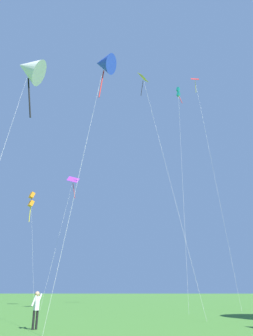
{
  "coord_description": "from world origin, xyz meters",
  "views": [
    {
      "loc": [
        -2.34,
        -4.02,
        1.73
      ],
      "look_at": [
        -2.89,
        26.1,
        12.84
      ],
      "focal_mm": 35.54,
      "sensor_mm": 36.0,
      "label": 1
    }
  ],
  "objects_px": {
    "kite_white_distant": "(29,69)",
    "kite_orange_box": "(31,200)",
    "kite_teal_box": "(178,94)",
    "kite_blue_delta": "(104,64)",
    "kite_yellow_diamond": "(145,90)",
    "kite_red_high": "(198,96)",
    "kite_purple_streamer": "(73,185)",
    "person_near_tree": "(36,306)"
  },
  "relations": [
    {
      "from": "kite_blue_delta",
      "to": "kite_red_high",
      "type": "bearing_deg",
      "value": 58.83
    },
    {
      "from": "kite_yellow_diamond",
      "to": "kite_red_high",
      "type": "bearing_deg",
      "value": 52.95
    },
    {
      "from": "kite_yellow_diamond",
      "to": "person_near_tree",
      "type": "height_order",
      "value": "kite_yellow_diamond"
    },
    {
      "from": "kite_orange_box",
      "to": "kite_yellow_diamond",
      "type": "relative_size",
      "value": 0.7
    },
    {
      "from": "kite_purple_streamer",
      "to": "kite_white_distant",
      "type": "distance_m",
      "value": 20.26
    },
    {
      "from": "kite_purple_streamer",
      "to": "person_near_tree",
      "type": "distance_m",
      "value": 25.9
    },
    {
      "from": "kite_red_high",
      "to": "kite_teal_box",
      "type": "relative_size",
      "value": 1.03
    },
    {
      "from": "kite_teal_box",
      "to": "person_near_tree",
      "type": "distance_m",
      "value": 34.63
    },
    {
      "from": "kite_red_high",
      "to": "kite_teal_box",
      "type": "xyz_separation_m",
      "value": [
        -2.24,
        1.55,
        1.33
      ]
    },
    {
      "from": "kite_white_distant",
      "to": "kite_orange_box",
      "type": "bearing_deg",
      "value": 105.4
    },
    {
      "from": "kite_orange_box",
      "to": "kite_teal_box",
      "type": "distance_m",
      "value": 25.49
    },
    {
      "from": "kite_yellow_diamond",
      "to": "kite_orange_box",
      "type": "bearing_deg",
      "value": 129.72
    },
    {
      "from": "kite_orange_box",
      "to": "kite_red_high",
      "type": "height_order",
      "value": "kite_red_high"
    },
    {
      "from": "kite_yellow_diamond",
      "to": "kite_teal_box",
      "type": "xyz_separation_m",
      "value": [
        4.9,
        11.02,
        6.56
      ]
    },
    {
      "from": "kite_orange_box",
      "to": "kite_blue_delta",
      "type": "relative_size",
      "value": 0.86
    },
    {
      "from": "kite_yellow_diamond",
      "to": "person_near_tree",
      "type": "xyz_separation_m",
      "value": [
        -5.94,
        -10.05,
        -18.7
      ]
    },
    {
      "from": "kite_red_high",
      "to": "kite_blue_delta",
      "type": "xyz_separation_m",
      "value": [
        -10.4,
        -17.2,
        -8.21
      ]
    },
    {
      "from": "kite_white_distant",
      "to": "person_near_tree",
      "type": "distance_m",
      "value": 15.54
    },
    {
      "from": "kite_red_high",
      "to": "kite_purple_streamer",
      "type": "bearing_deg",
      "value": 170.28
    },
    {
      "from": "kite_purple_streamer",
      "to": "person_near_tree",
      "type": "height_order",
      "value": "kite_purple_streamer"
    },
    {
      "from": "kite_orange_box",
      "to": "person_near_tree",
      "type": "bearing_deg",
      "value": -71.17
    },
    {
      "from": "kite_red_high",
      "to": "kite_blue_delta",
      "type": "relative_size",
      "value": 1.6
    },
    {
      "from": "kite_white_distant",
      "to": "kite_red_high",
      "type": "bearing_deg",
      "value": 48.19
    },
    {
      "from": "kite_orange_box",
      "to": "kite_yellow_diamond",
      "type": "height_order",
      "value": "kite_yellow_diamond"
    },
    {
      "from": "kite_orange_box",
      "to": "kite_purple_streamer",
      "type": "distance_m",
      "value": 9.94
    },
    {
      "from": "kite_yellow_diamond",
      "to": "kite_white_distant",
      "type": "height_order",
      "value": "kite_yellow_diamond"
    },
    {
      "from": "kite_purple_streamer",
      "to": "kite_white_distant",
      "type": "bearing_deg",
      "value": -89.11
    },
    {
      "from": "kite_blue_delta",
      "to": "person_near_tree",
      "type": "xyz_separation_m",
      "value": [
        -2.68,
        -2.32,
        -15.73
      ]
    },
    {
      "from": "kite_blue_delta",
      "to": "kite_yellow_diamond",
      "type": "bearing_deg",
      "value": 67.16
    },
    {
      "from": "kite_orange_box",
      "to": "kite_white_distant",
      "type": "xyz_separation_m",
      "value": [
        7.45,
        -27.06,
        2.26
      ]
    },
    {
      "from": "kite_purple_streamer",
      "to": "kite_teal_box",
      "type": "relative_size",
      "value": 0.56
    },
    {
      "from": "kite_orange_box",
      "to": "kite_teal_box",
      "type": "height_order",
      "value": "kite_teal_box"
    },
    {
      "from": "person_near_tree",
      "to": "kite_blue_delta",
      "type": "bearing_deg",
      "value": 40.81
    },
    {
      "from": "kite_orange_box",
      "to": "kite_yellow_diamond",
      "type": "bearing_deg",
      "value": -50.28
    },
    {
      "from": "kite_purple_streamer",
      "to": "person_near_tree",
      "type": "xyz_separation_m",
      "value": [
        2.81,
        -22.24,
        -12.98
      ]
    },
    {
      "from": "kite_purple_streamer",
      "to": "kite_yellow_diamond",
      "type": "relative_size",
      "value": 0.71
    },
    {
      "from": "person_near_tree",
      "to": "kite_red_high",
      "type": "bearing_deg",
      "value": 56.16
    },
    {
      "from": "kite_purple_streamer",
      "to": "person_near_tree",
      "type": "bearing_deg",
      "value": -82.81
    },
    {
      "from": "kite_blue_delta",
      "to": "kite_teal_box",
      "type": "xyz_separation_m",
      "value": [
        8.16,
        18.75,
        9.53
      ]
    },
    {
      "from": "person_near_tree",
      "to": "kite_orange_box",
      "type": "bearing_deg",
      "value": 108.83
    },
    {
      "from": "kite_purple_streamer",
      "to": "kite_red_high",
      "type": "xyz_separation_m",
      "value": [
        15.89,
        -2.72,
        10.96
      ]
    },
    {
      "from": "kite_orange_box",
      "to": "kite_teal_box",
      "type": "relative_size",
      "value": 0.55
    }
  ]
}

